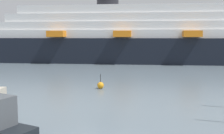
% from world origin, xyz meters
% --- Properties ---
extents(channel_buoy_0, '(0.75, 0.75, 1.64)m').
position_xyz_m(channel_buoy_0, '(-2.25, 16.52, 0.38)').
color(channel_buoy_0, orange).
rests_on(channel_buoy_0, ground_plane).
extents(cruise_ship, '(99.28, 17.26, 17.52)m').
position_xyz_m(cruise_ship, '(11.15, 49.67, 5.62)').
color(cruise_ship, black).
rests_on(cruise_ship, ground_plane).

